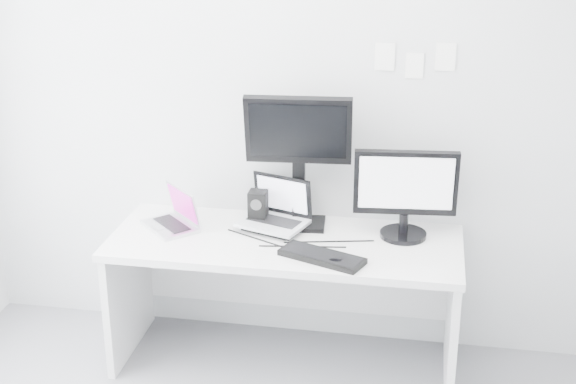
% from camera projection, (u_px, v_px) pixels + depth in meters
% --- Properties ---
extents(back_wall, '(3.60, 0.00, 3.60)m').
position_uv_depth(back_wall, '(297.00, 105.00, 4.26)').
color(back_wall, silver).
rests_on(back_wall, ground).
extents(desk, '(1.80, 0.70, 0.73)m').
position_uv_depth(desk, '(285.00, 303.00, 4.29)').
color(desk, white).
rests_on(desk, ground).
extents(macbook, '(0.37, 0.37, 0.23)m').
position_uv_depth(macbook, '(169.00, 208.00, 4.26)').
color(macbook, silver).
rests_on(macbook, desk).
extents(speaker, '(0.13, 0.13, 0.19)m').
position_uv_depth(speaker, '(258.00, 208.00, 4.31)').
color(speaker, black).
rests_on(speaker, desk).
extents(dell_laptop, '(0.41, 0.36, 0.28)m').
position_uv_depth(dell_laptop, '(272.00, 205.00, 4.23)').
color(dell_laptop, silver).
rests_on(dell_laptop, desk).
extents(rear_monitor, '(0.56, 0.24, 0.74)m').
position_uv_depth(rear_monitor, '(298.00, 160.00, 4.20)').
color(rear_monitor, black).
rests_on(rear_monitor, desk).
extents(samsung_monitor, '(0.54, 0.29, 0.48)m').
position_uv_depth(samsung_monitor, '(405.00, 193.00, 4.11)').
color(samsung_monitor, black).
rests_on(samsung_monitor, desk).
extents(keyboard, '(0.45, 0.29, 0.03)m').
position_uv_depth(keyboard, '(322.00, 257.00, 3.94)').
color(keyboard, black).
rests_on(keyboard, desk).
extents(mouse, '(0.10, 0.07, 0.03)m').
position_uv_depth(mouse, '(336.00, 262.00, 3.88)').
color(mouse, black).
rests_on(mouse, desk).
extents(wall_note_0, '(0.10, 0.00, 0.14)m').
position_uv_depth(wall_note_0, '(385.00, 57.00, 4.08)').
color(wall_note_0, white).
rests_on(wall_note_0, back_wall).
extents(wall_note_1, '(0.09, 0.00, 0.13)m').
position_uv_depth(wall_note_1, '(414.00, 66.00, 4.07)').
color(wall_note_1, white).
rests_on(wall_note_1, back_wall).
extents(wall_note_2, '(0.10, 0.00, 0.14)m').
position_uv_depth(wall_note_2, '(446.00, 57.00, 4.03)').
color(wall_note_2, white).
rests_on(wall_note_2, back_wall).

